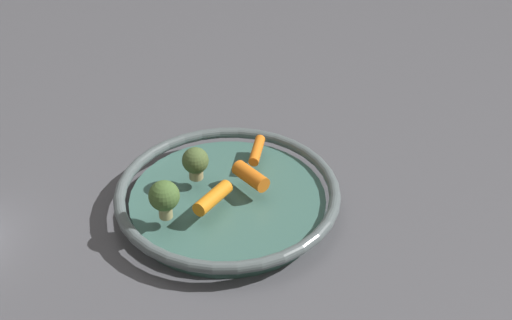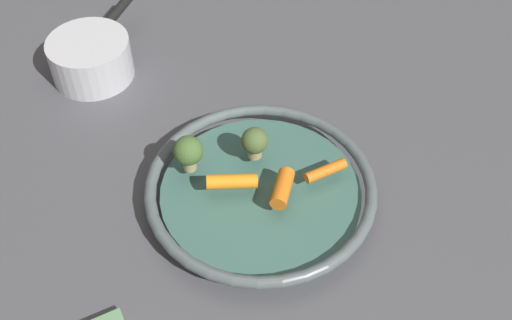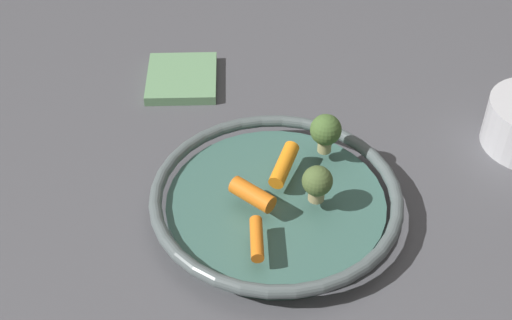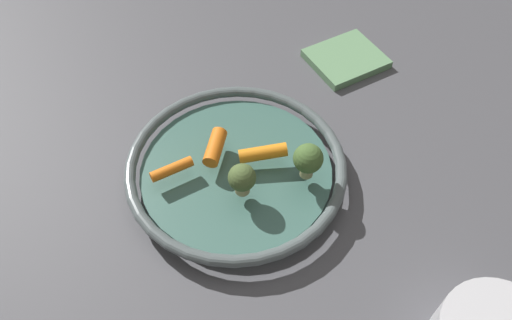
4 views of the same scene
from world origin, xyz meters
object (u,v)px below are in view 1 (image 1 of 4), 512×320
Objects in this scene: baby_carrot_right at (260,151)px; broccoli_floret_edge at (194,163)px; baby_carrot_near_rim at (251,176)px; serving_bowl at (228,198)px; broccoli_floret_large at (164,197)px; baby_carrot_back at (212,198)px.

broccoli_floret_edge reaches higher than baby_carrot_right.
serving_bowl is at bearing 136.87° from baby_carrot_near_rim.
broccoli_floret_large reaches higher than baby_carrot_right.
broccoli_floret_large reaches higher than baby_carrot_back.
broccoli_floret_edge is at bearing 93.74° from serving_bowl.
baby_carrot_near_rim is 0.13m from broccoli_floret_large.
broccoli_floret_edge is 0.09m from broccoli_floret_large.
broccoli_floret_edge is at bearing 111.01° from baby_carrot_near_rim.
baby_carrot_near_rim is (-0.06, -0.02, 0.00)m from baby_carrot_right.
baby_carrot_back is 0.07m from baby_carrot_near_rim.
baby_carrot_right is 0.06m from baby_carrot_near_rim.
serving_bowl is 0.04m from baby_carrot_near_rim.
baby_carrot_right is 0.18m from broccoli_floret_large.
baby_carrot_near_rim is 1.18× the size of broccoli_floret_edge.
baby_carrot_right is at bearing -14.49° from broccoli_floret_large.
serving_bowl is at bearing 176.72° from baby_carrot_right.
baby_carrot_back is 1.22× the size of broccoli_floret_large.
broccoli_floret_large is at bearing 155.54° from serving_bowl.
broccoli_floret_edge is (-0.09, 0.05, 0.02)m from baby_carrot_right.
broccoli_floret_large is at bearing -174.33° from broccoli_floret_edge.
broccoli_floret_edge reaches higher than baby_carrot_back.
baby_carrot_back is at bearing 159.10° from baby_carrot_near_rim.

